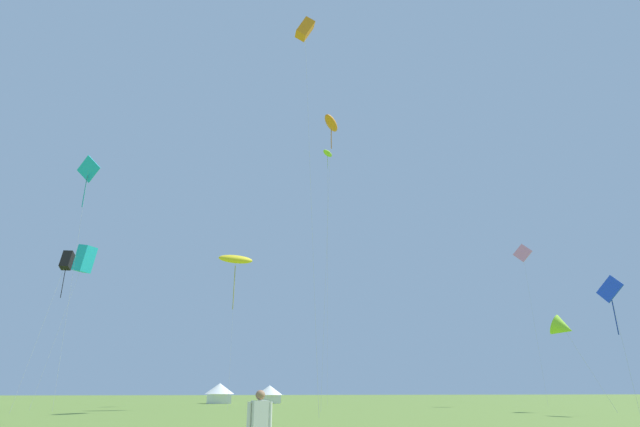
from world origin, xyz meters
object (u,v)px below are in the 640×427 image
object	(u,v)px
kite_orange_parafoil	(331,123)
kite_lime_parafoil	(328,154)
kite_yellow_parafoil	(236,260)
kite_pink_diamond	(523,254)
festival_tent_left	(270,393)
kite_blue_diamond	(610,291)
kite_lime_delta	(563,328)
kite_cyan_box	(85,259)
kite_orange_box	(305,30)
kite_cyan_diamond	(88,172)
festival_tent_center	(220,392)
kite_black_box	(67,261)

from	to	relation	value
kite_orange_parafoil	kite_lime_parafoil	xyz separation A→B (m)	(3.22, 17.62, 5.22)
kite_yellow_parafoil	kite_lime_parafoil	distance (m)	26.70
kite_pink_diamond	festival_tent_left	xyz separation A→B (m)	(-29.83, 19.17, -16.67)
kite_pink_diamond	kite_blue_diamond	size ratio (longest dim) A/B	1.84
kite_lime_delta	kite_lime_parafoil	size ratio (longest dim) A/B	0.23
kite_lime_parafoil	festival_tent_left	world-z (taller)	kite_lime_parafoil
kite_cyan_box	kite_orange_parafoil	world-z (taller)	kite_orange_parafoil
kite_orange_box	kite_lime_delta	bearing A→B (deg)	10.42
kite_cyan_box	kite_blue_diamond	xyz separation A→B (m)	(45.30, -21.18, -5.84)
kite_cyan_diamond	kite_pink_diamond	xyz separation A→B (m)	(51.41, 4.98, -4.86)
kite_yellow_parafoil	kite_blue_diamond	bearing A→B (deg)	-30.37
kite_cyan_diamond	kite_yellow_parafoil	world-z (taller)	kite_cyan_diamond
kite_orange_parafoil	festival_tent_center	bearing A→B (deg)	110.36
kite_orange_parafoil	kite_black_box	bearing A→B (deg)	175.93
kite_orange_parafoil	kite_blue_diamond	world-z (taller)	kite_orange_parafoil
kite_cyan_diamond	kite_black_box	xyz separation A→B (m)	(-0.01, -1.63, -9.79)
kite_lime_delta	festival_tent_center	xyz separation A→B (m)	(-29.79, 34.08, -5.49)
kite_cyan_box	festival_tent_center	size ratio (longest dim) A/B	4.04
kite_yellow_parafoil	kite_blue_diamond	xyz separation A→B (m)	(29.36, -17.20, -5.52)
kite_cyan_box	festival_tent_left	bearing A→B (deg)	40.37
kite_black_box	festival_tent_center	world-z (taller)	kite_black_box
kite_cyan_box	kite_black_box	world-z (taller)	kite_cyan_box
kite_pink_diamond	kite_yellow_parafoil	bearing A→B (deg)	-174.38
kite_yellow_parafoil	festival_tent_left	xyz separation A→B (m)	(6.09, 22.71, -13.37)
kite_pink_diamond	kite_orange_parafoil	world-z (taller)	kite_orange_parafoil
kite_cyan_box	kite_blue_diamond	size ratio (longest dim) A/B	1.57
kite_cyan_diamond	kite_blue_diamond	size ratio (longest dim) A/B	2.33
kite_cyan_box	festival_tent_left	size ratio (longest dim) A/B	4.50
kite_yellow_parafoil	kite_blue_diamond	size ratio (longest dim) A/B	1.46
kite_black_box	kite_pink_diamond	size ratio (longest dim) A/B	0.72
kite_black_box	festival_tent_center	bearing A→B (deg)	60.39
kite_pink_diamond	kite_orange_parafoil	size ratio (longest dim) A/B	0.65
kite_cyan_diamond	kite_lime_parafoil	xyz separation A→B (m)	(28.09, 14.22, 11.61)
kite_cyan_diamond	kite_cyan_box	world-z (taller)	kite_cyan_diamond
kite_cyan_diamond	kite_orange_parafoil	size ratio (longest dim) A/B	0.82
kite_cyan_diamond	festival_tent_left	xyz separation A→B (m)	(21.58, 24.15, -21.53)
kite_black_box	kite_orange_parafoil	size ratio (longest dim) A/B	0.47
kite_orange_box	festival_tent_left	world-z (taller)	kite_orange_box
kite_cyan_diamond	festival_tent_center	world-z (taller)	kite_cyan_diamond
kite_cyan_diamond	kite_black_box	size ratio (longest dim) A/B	1.75
kite_lime_delta	kite_cyan_diamond	bearing A→B (deg)	167.40
kite_lime_delta	kite_orange_parafoil	distance (m)	30.37
kite_yellow_parafoil	festival_tent_center	bearing A→B (deg)	92.14
kite_pink_diamond	festival_tent_center	size ratio (longest dim) A/B	4.75
kite_blue_diamond	festival_tent_left	bearing A→B (deg)	120.24
festival_tent_center	kite_orange_box	bearing A→B (deg)	-81.80
kite_lime_delta	kite_orange_box	distance (m)	35.13
kite_pink_diamond	kite_blue_diamond	world-z (taller)	kite_pink_diamond
kite_cyan_diamond	kite_lime_parafoil	world-z (taller)	kite_lime_parafoil
kite_cyan_diamond	kite_pink_diamond	distance (m)	51.88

